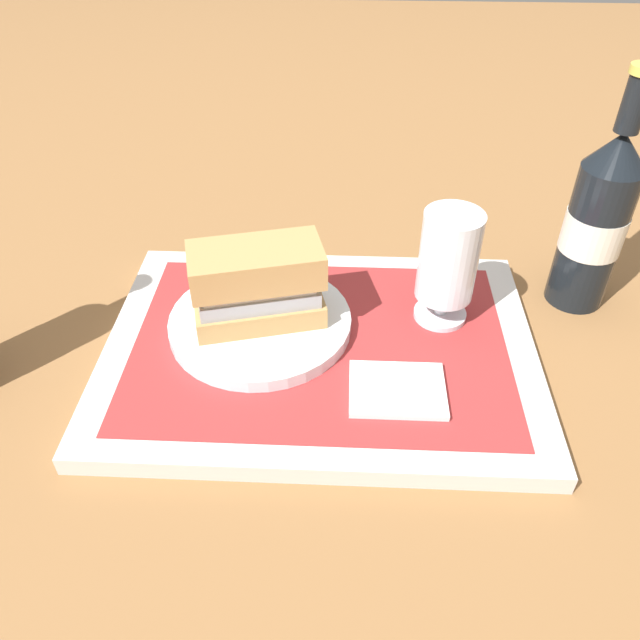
% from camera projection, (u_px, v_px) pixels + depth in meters
% --- Properties ---
extents(ground_plane, '(3.00, 3.00, 0.00)m').
position_uv_depth(ground_plane, '(320.00, 357.00, 0.66)').
color(ground_plane, olive).
extents(tray, '(0.44, 0.32, 0.02)m').
position_uv_depth(tray, '(320.00, 350.00, 0.66)').
color(tray, silver).
rests_on(tray, ground_plane).
extents(placemat, '(0.38, 0.27, 0.00)m').
position_uv_depth(placemat, '(320.00, 342.00, 0.65)').
color(placemat, '#9E2D2D').
rests_on(placemat, tray).
extents(plate, '(0.19, 0.19, 0.01)m').
position_uv_depth(plate, '(260.00, 322.00, 0.66)').
color(plate, white).
rests_on(plate, placemat).
extents(sandwich, '(0.14, 0.09, 0.08)m').
position_uv_depth(sandwich, '(261.00, 284.00, 0.63)').
color(sandwich, tan).
rests_on(sandwich, plate).
extents(beer_glass, '(0.06, 0.06, 0.12)m').
position_uv_depth(beer_glass, '(447.00, 265.00, 0.64)').
color(beer_glass, silver).
rests_on(beer_glass, placemat).
extents(napkin_folded, '(0.09, 0.07, 0.01)m').
position_uv_depth(napkin_folded, '(397.00, 390.00, 0.59)').
color(napkin_folded, white).
rests_on(napkin_folded, placemat).
extents(beer_bottle, '(0.07, 0.07, 0.27)m').
position_uv_depth(beer_bottle, '(597.00, 220.00, 0.67)').
color(beer_bottle, black).
rests_on(beer_bottle, ground_plane).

